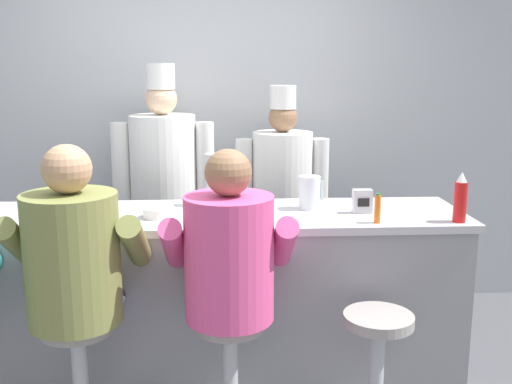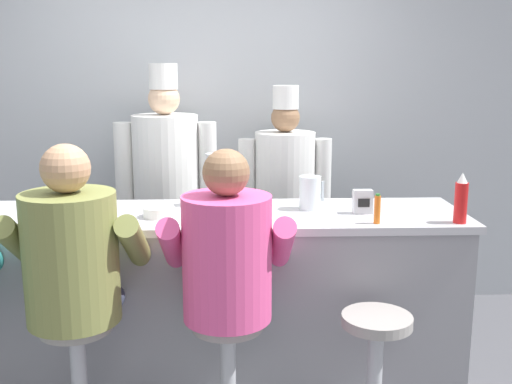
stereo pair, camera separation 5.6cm
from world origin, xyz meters
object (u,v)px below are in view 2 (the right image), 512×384
breakfast_plate (56,220)px  cereal_bowl (159,212)px  water_pitcher_clear (310,193)px  empty_stool_round (375,357)px  ketchup_bottle_red (461,199)px  cook_in_whites_far (285,193)px  mustard_bottle_yellow (219,202)px  hot_sauce_bottle_orange (377,209)px  diner_seated_olive (74,264)px  cook_in_whites_near (166,182)px  cup_stack_steel (214,179)px  diner_seated_pink (227,265)px  napkin_dispenser_chrome (363,202)px

breakfast_plate → cereal_bowl: bearing=10.6°
water_pitcher_clear → empty_stool_round: size_ratio=0.29×
ketchup_bottle_red → cook_in_whites_far: cook_in_whites_far is taller
ketchup_bottle_red → cereal_bowl: 1.54m
mustard_bottle_yellow → breakfast_plate: mustard_bottle_yellow is taller
hot_sauce_bottle_orange → diner_seated_olive: diner_seated_olive is taller
cook_in_whites_near → diner_seated_olive: bearing=-99.9°
ketchup_bottle_red → cup_stack_steel: cup_stack_steel is taller
cup_stack_steel → mustard_bottle_yellow: bearing=-84.5°
hot_sauce_bottle_orange → breakfast_plate: (-1.62, 0.08, -0.06)m
cereal_bowl → cup_stack_steel: bearing=42.7°
water_pitcher_clear → cup_stack_steel: (-0.53, 0.11, 0.06)m
cereal_bowl → cup_stack_steel: cup_stack_steel is taller
mustard_bottle_yellow → cereal_bowl: (-0.32, 0.13, -0.08)m
diner_seated_pink → cook_in_whites_far: 1.50m
cup_stack_steel → diner_seated_pink: bearing=-83.7°
diner_seated_olive → cook_in_whites_near: bearing=80.1°
water_pitcher_clear → cook_in_whites_near: bearing=135.7°
napkin_dispenser_chrome → cook_in_whites_near: bearing=140.0°
hot_sauce_bottle_orange → napkin_dispenser_chrome: bearing=97.3°
empty_stool_round → cereal_bowl: bearing=154.8°
breakfast_plate → cup_stack_steel: (0.79, 0.36, 0.13)m
mustard_bottle_yellow → cup_stack_steel: bearing=95.5°
mustard_bottle_yellow → water_pitcher_clear: size_ratio=1.23×
mustard_bottle_yellow → cook_in_whites_far: size_ratio=0.14×
empty_stool_round → breakfast_plate: bearing=165.6°
napkin_dispenser_chrome → water_pitcher_clear: bearing=158.5°
hot_sauce_bottle_orange → diner_seated_pink: size_ratio=0.11×
napkin_dispenser_chrome → hot_sauce_bottle_orange: bearing=-82.7°
empty_stool_round → cook_in_whites_far: bearing=101.7°
cook_in_whites_far → cook_in_whites_near: bearing=178.6°
breakfast_plate → cook_in_whites_near: size_ratio=0.15×
ketchup_bottle_red → cook_in_whites_near: 2.00m
mustard_bottle_yellow → diner_seated_pink: (0.04, -0.33, -0.22)m
napkin_dispenser_chrome → diner_seated_pink: size_ratio=0.09×
cup_stack_steel → empty_stool_round: 1.29m
water_pitcher_clear → cup_stack_steel: size_ratio=0.62×
mustard_bottle_yellow → water_pitcher_clear: bearing=29.0°
mustard_bottle_yellow → hot_sauce_bottle_orange: (0.79, -0.05, -0.03)m
breakfast_plate → cook_in_whites_near: 1.19m
ketchup_bottle_red → cup_stack_steel: 1.32m
mustard_bottle_yellow → cook_in_whites_near: bearing=109.1°
napkin_dispenser_chrome → cook_in_whites_near: (-1.15, 0.97, -0.07)m
water_pitcher_clear → hot_sauce_bottle_orange: bearing=-47.2°
cook_in_whites_near → cook_in_whites_far: cook_in_whites_near is taller
diner_seated_olive → breakfast_plate: bearing=116.3°
cup_stack_steel → napkin_dispenser_chrome: bearing=-15.4°
diner_seated_olive → cook_in_whites_far: size_ratio=0.88×
hot_sauce_bottle_orange → cook_in_whites_near: 1.67m
cereal_bowl → diner_seated_olive: size_ratio=0.11×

